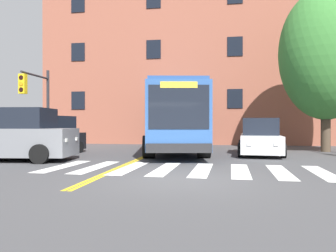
{
  "coord_description": "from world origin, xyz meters",
  "views": [
    {
      "loc": [
        1.13,
        -8.93,
        1.53
      ],
      "look_at": [
        -1.55,
        8.36,
        1.43
      ],
      "focal_mm": 35.0,
      "sensor_mm": 36.0,
      "label": 1
    }
  ],
  "objects_px": {
    "car_white_far_lane": "(260,138)",
    "car_silver_behind_bus": "(201,132)",
    "car_black_near_lane": "(51,137)",
    "car_grey_cross_street": "(16,136)",
    "city_bus": "(174,118)",
    "traffic_light_far_corner": "(37,96)",
    "street_tree_curbside_large": "(326,54)"
  },
  "relations": [
    {
      "from": "car_silver_behind_bus",
      "to": "car_black_near_lane",
      "type": "bearing_deg",
      "value": -119.93
    },
    {
      "from": "car_grey_cross_street",
      "to": "traffic_light_far_corner",
      "type": "relative_size",
      "value": 1.06
    },
    {
      "from": "traffic_light_far_corner",
      "to": "street_tree_curbside_large",
      "type": "bearing_deg",
      "value": 10.07
    },
    {
      "from": "city_bus",
      "to": "car_white_far_lane",
      "type": "height_order",
      "value": "city_bus"
    },
    {
      "from": "city_bus",
      "to": "traffic_light_far_corner",
      "type": "distance_m",
      "value": 7.58
    },
    {
      "from": "car_black_near_lane",
      "to": "car_silver_behind_bus",
      "type": "xyz_separation_m",
      "value": [
        6.92,
        12.01,
        -0.04
      ]
    },
    {
      "from": "car_black_near_lane",
      "to": "car_grey_cross_street",
      "type": "distance_m",
      "value": 2.92
    },
    {
      "from": "city_bus",
      "to": "car_silver_behind_bus",
      "type": "height_order",
      "value": "city_bus"
    },
    {
      "from": "traffic_light_far_corner",
      "to": "street_tree_curbside_large",
      "type": "height_order",
      "value": "street_tree_curbside_large"
    },
    {
      "from": "city_bus",
      "to": "car_grey_cross_street",
      "type": "bearing_deg",
      "value": -135.6
    },
    {
      "from": "car_silver_behind_bus",
      "to": "street_tree_curbside_large",
      "type": "bearing_deg",
      "value": -48.18
    },
    {
      "from": "car_white_far_lane",
      "to": "car_silver_behind_bus",
      "type": "height_order",
      "value": "car_silver_behind_bus"
    },
    {
      "from": "city_bus",
      "to": "car_grey_cross_street",
      "type": "relative_size",
      "value": 2.5
    },
    {
      "from": "car_white_far_lane",
      "to": "street_tree_curbside_large",
      "type": "height_order",
      "value": "street_tree_curbside_large"
    },
    {
      "from": "city_bus",
      "to": "traffic_light_far_corner",
      "type": "bearing_deg",
      "value": -165.95
    },
    {
      "from": "car_grey_cross_street",
      "to": "car_silver_behind_bus",
      "type": "bearing_deg",
      "value": 65.16
    },
    {
      "from": "car_black_near_lane",
      "to": "traffic_light_far_corner",
      "type": "xyz_separation_m",
      "value": [
        -1.38,
        1.02,
        2.16
      ]
    },
    {
      "from": "car_white_far_lane",
      "to": "traffic_light_far_corner",
      "type": "bearing_deg",
      "value": -178.04
    },
    {
      "from": "car_white_far_lane",
      "to": "street_tree_curbside_large",
      "type": "xyz_separation_m",
      "value": [
        3.83,
        2.37,
        4.58
      ]
    },
    {
      "from": "car_black_near_lane",
      "to": "car_white_far_lane",
      "type": "height_order",
      "value": "car_black_near_lane"
    },
    {
      "from": "street_tree_curbside_large",
      "to": "car_grey_cross_street",
      "type": "bearing_deg",
      "value": -154.76
    },
    {
      "from": "car_black_near_lane",
      "to": "street_tree_curbside_large",
      "type": "height_order",
      "value": "street_tree_curbside_large"
    },
    {
      "from": "car_white_far_lane",
      "to": "car_silver_behind_bus",
      "type": "relative_size",
      "value": 0.97
    },
    {
      "from": "car_black_near_lane",
      "to": "car_silver_behind_bus",
      "type": "bearing_deg",
      "value": 60.07
    },
    {
      "from": "car_black_near_lane",
      "to": "car_silver_behind_bus",
      "type": "distance_m",
      "value": 13.86
    },
    {
      "from": "car_white_far_lane",
      "to": "car_grey_cross_street",
      "type": "relative_size",
      "value": 0.99
    },
    {
      "from": "traffic_light_far_corner",
      "to": "street_tree_curbside_large",
      "type": "xyz_separation_m",
      "value": [
        15.64,
        2.78,
        2.35
      ]
    },
    {
      "from": "car_grey_cross_street",
      "to": "car_white_far_lane",
      "type": "bearing_deg",
      "value": 22.63
    },
    {
      "from": "city_bus",
      "to": "car_black_near_lane",
      "type": "relative_size",
      "value": 2.97
    },
    {
      "from": "car_silver_behind_bus",
      "to": "traffic_light_far_corner",
      "type": "relative_size",
      "value": 1.08
    },
    {
      "from": "car_white_far_lane",
      "to": "car_silver_behind_bus",
      "type": "bearing_deg",
      "value": 108.39
    },
    {
      "from": "city_bus",
      "to": "car_white_far_lane",
      "type": "xyz_separation_m",
      "value": [
        4.55,
        -1.41,
        -1.05
      ]
    }
  ]
}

